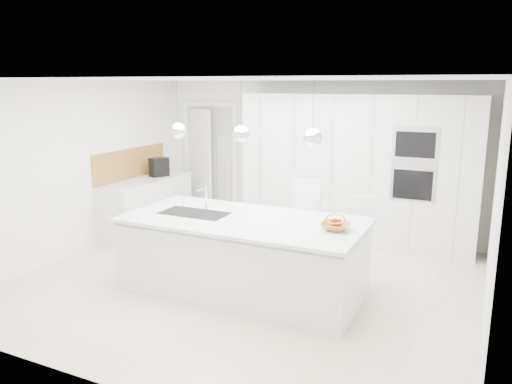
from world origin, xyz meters
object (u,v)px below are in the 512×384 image
at_px(island_base, 242,257).
at_px(bar_stool_right, 356,241).
at_px(fruit_bowl, 335,226).
at_px(espresso_machine, 159,167).
at_px(bar_stool_left, 302,228).

bearing_deg(island_base, bar_stool_right, 36.41).
distance_m(fruit_bowl, bar_stool_right, 0.89).
relative_size(fruit_bowl, espresso_machine, 0.99).
bearing_deg(bar_stool_left, bar_stool_right, -5.19).
xyz_separation_m(island_base, espresso_machine, (-2.53, 1.85, 0.63)).
bearing_deg(espresso_machine, bar_stool_right, 8.71).
bearing_deg(island_base, espresso_machine, 143.78).
xyz_separation_m(espresso_machine, bar_stool_left, (2.95, -0.95, -0.45)).
height_order(island_base, bar_stool_right, bar_stool_right).
bearing_deg(espresso_machine, island_base, -12.35).
bearing_deg(fruit_bowl, espresso_machine, 153.76).
bearing_deg(bar_stool_right, island_base, -152.78).
relative_size(island_base, fruit_bowl, 8.84).
bearing_deg(bar_stool_right, bar_stool_left, 167.11).
bearing_deg(fruit_bowl, island_base, -177.04).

